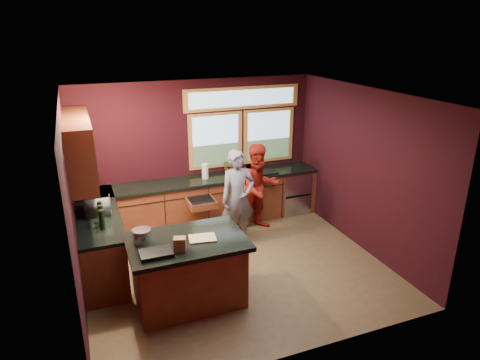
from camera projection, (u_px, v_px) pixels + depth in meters
floor at (236, 268)px, 6.73m from camera, size 4.50×4.50×0.00m
room_shell at (189, 157)px, 6.20m from camera, size 4.52×4.02×2.71m
back_counter at (214, 200)px, 8.13m from camera, size 4.50×0.64×0.93m
left_counter at (100, 239)px, 6.65m from camera, size 0.64×2.30×0.93m
island at (188, 271)px, 5.78m from camera, size 1.55×1.05×0.95m
person_grey at (238, 198)px, 7.23m from camera, size 0.63×0.43×1.68m
person_red at (259, 188)px, 7.77m from camera, size 0.86×0.71×1.64m
microwave at (97, 202)px, 6.47m from camera, size 0.39×0.57×0.31m
potted_plant at (230, 166)px, 8.08m from camera, size 0.30×0.26×0.34m
paper_towel at (205, 171)px, 7.87m from camera, size 0.12×0.12×0.28m
cutting_board at (202, 238)px, 5.64m from camera, size 0.39×0.30×0.02m
stock_pot at (142, 236)px, 5.53m from camera, size 0.24×0.24×0.18m
paper_bag at (180, 244)px, 5.32m from camera, size 0.18×0.16×0.18m
black_tray at (156, 253)px, 5.24m from camera, size 0.40×0.29×0.05m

